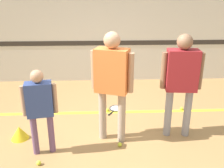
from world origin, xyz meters
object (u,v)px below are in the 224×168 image
Objects in this scene: person_instructor at (112,77)px; racket_spare_on_floor at (116,109)px; tennis_ball_by_spare_racket at (108,110)px; tennis_ball_stray_right at (182,108)px; tennis_ball_near_instructor at (120,144)px; person_student_right at (181,76)px; person_student_left at (40,104)px; tennis_ball_stray_left at (39,163)px; training_cone at (20,133)px.

person_instructor is 1.55m from racket_spare_on_floor.
tennis_ball_by_spare_racket is at bearing -31.54° from racket_spare_on_floor.
tennis_ball_by_spare_racket and tennis_ball_stray_right have the same top height.
tennis_ball_near_instructor is (-0.02, -1.33, 0.02)m from racket_spare_on_floor.
tennis_ball_stray_right is at bearing 55.08° from person_instructor.
racket_spare_on_floor is (-0.94, 1.03, -1.04)m from person_student_right.
person_student_right reaches higher than person_student_left.
tennis_ball_near_instructor is 1.00× the size of tennis_ball_stray_left.
tennis_ball_by_spare_racket is at bearing 58.49° from tennis_ball_stray_left.
person_instructor reaches higher than training_cone.
person_student_left is at bearing 86.02° from tennis_ball_stray_left.
person_instructor is 26.39× the size of tennis_ball_stray_left.
tennis_ball_by_spare_racket is 1.74m from training_cone.
tennis_ball_by_spare_racket is (0.98, 1.33, -0.76)m from person_student_left.
tennis_ball_stray_left is at bearing 23.75° from person_student_right.
tennis_ball_by_spare_racket is (-0.18, -0.10, 0.02)m from racket_spare_on_floor.
training_cone reaches higher than tennis_ball_by_spare_racket.
person_student_right is at bearing 73.56° from racket_spare_on_floor.
racket_spare_on_floor is at bearing 175.69° from tennis_ball_stray_right.
tennis_ball_stray_left is at bearing -104.27° from person_student_left.
training_cone is at bearing -26.89° from racket_spare_on_floor.
tennis_ball_by_spare_racket is (-0.16, 1.23, 0.00)m from tennis_ball_near_instructor.
person_student_right is 1.74m from racket_spare_on_floor.
tennis_ball_stray_left is (-1.00, -1.63, 0.00)m from tennis_ball_by_spare_racket.
tennis_ball_stray_left reaches higher than racket_spare_on_floor.
tennis_ball_near_instructor and tennis_ball_by_spare_racket have the same top height.
tennis_ball_near_instructor is at bearing -42.07° from person_instructor.
racket_spare_on_floor is 2.09m from tennis_ball_stray_left.
person_student_right is 1.43m from tennis_ball_near_instructor.
tennis_ball_stray_left is (-0.02, -0.30, -0.76)m from person_student_left.
person_instructor reaches higher than tennis_ball_near_instructor.
tennis_ball_stray_left is 0.84m from training_cone.
person_instructor is 1.03× the size of person_student_right.
person_student_right is 5.90× the size of training_cone.
person_student_right is 1.43m from tennis_ball_stray_right.
tennis_ball_near_instructor is 0.23× the size of training_cone.
person_instructor is at bearing 10.04° from person_student_right.
tennis_ball_stray_right is (1.33, -0.10, 0.02)m from racket_spare_on_floor.
training_cone reaches higher than tennis_ball_stray_left.
person_student_left is 1.82m from tennis_ball_by_spare_racket.
person_instructor is 3.41× the size of racket_spare_on_floor.
training_cone is (-1.46, -0.94, 0.08)m from tennis_ball_by_spare_racket.
tennis_ball_stray_right is at bearing 17.42° from training_cone.
person_student_left is 0.93m from training_cone.
person_student_left is at bearing -39.03° from training_cone.
person_student_left is 2.16m from person_student_right.
training_cone is at bearing 169.64° from tennis_ball_near_instructor.
racket_spare_on_floor is at bearing 32.16° from training_cone.
training_cone is (-1.64, -1.03, 0.10)m from racket_spare_on_floor.
tennis_ball_near_instructor is 1.00× the size of tennis_ball_stray_right.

